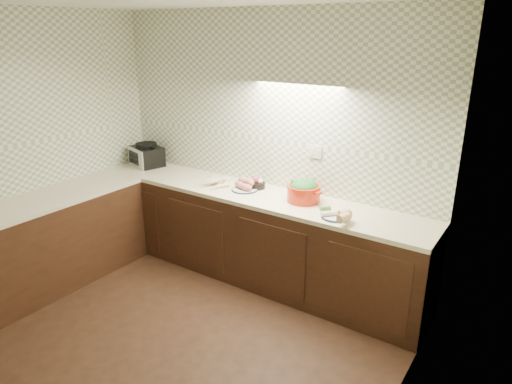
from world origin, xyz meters
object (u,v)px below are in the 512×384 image
Objects in this scene: veg_plate at (340,215)px; onion_bowl at (257,183)px; toaster_oven at (147,155)px; sweet_potato_plate at (245,186)px; dutch_oven at (304,190)px; parsnip_pile at (217,182)px.

onion_bowl is at bearing 165.02° from veg_plate.
onion_bowl is 1.06m from veg_plate.
sweet_potato_plate is (1.45, -0.06, -0.08)m from toaster_oven.
sweet_potato_plate is 0.63m from dutch_oven.
parsnip_pile is 0.92× the size of dutch_oven.
sweet_potato_plate is at bearing -117.81° from onion_bowl.
onion_bowl is (0.06, 0.11, 0.00)m from sweet_potato_plate.
dutch_oven is at bearing 4.28° from sweet_potato_plate.
parsnip_pile is at bearing -163.96° from dutch_oven.
parsnip_pile is 0.43m from onion_bowl.
toaster_oven is at bearing -178.13° from onion_bowl.
onion_bowl reaches higher than sweet_potato_plate.
dutch_oven reaches higher than sweet_potato_plate.
parsnip_pile is (1.10, -0.08, -0.10)m from toaster_oven.
parsnip_pile is 1.44m from veg_plate.
toaster_oven is 2.07m from dutch_oven.
onion_bowl is (1.51, 0.05, -0.08)m from toaster_oven.
parsnip_pile is 0.35m from sweet_potato_plate.
parsnip_pile is at bearing 12.41° from toaster_oven.
onion_bowl is at bearing 62.19° from sweet_potato_plate.
sweet_potato_plate is at bearing 171.50° from veg_plate.
toaster_oven reaches higher than veg_plate.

